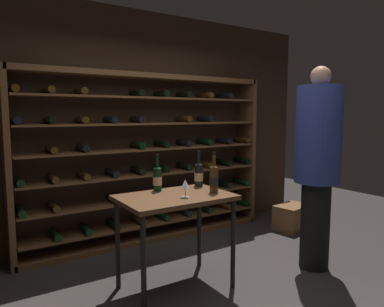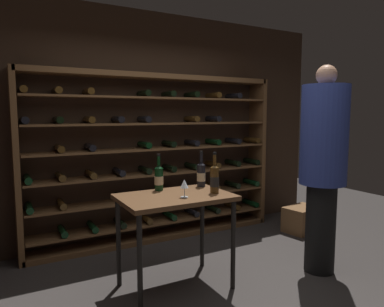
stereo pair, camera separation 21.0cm
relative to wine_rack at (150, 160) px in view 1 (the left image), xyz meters
The scene contains 10 objects.
ground_plane 1.93m from the wine_rack, 93.39° to the right, with size 9.70×9.70×0.00m, color #383330.
back_wall 0.47m from the wine_rack, 114.82° to the left, with size 5.35×0.10×2.85m, color #3D2B1E.
wine_rack is the anchor object (origin of this frame).
tasting_table 1.35m from the wine_rack, 106.61° to the right, with size 0.99×0.65×0.86m.
person_guest_blue_shirt 1.97m from the wine_rack, 58.01° to the right, with size 0.45×0.46×2.05m.
wine_crate 2.12m from the wine_rack, 21.20° to the right, with size 0.48×0.34×0.34m, color brown.
wine_bottle_amber_reserve 1.11m from the wine_rack, 112.65° to the right, with size 0.08×0.08×0.35m.
wine_bottle_red_label 1.38m from the wine_rack, 91.22° to the right, with size 0.08×0.08×0.38m.
wine_bottle_green_slim 1.06m from the wine_rack, 89.18° to the right, with size 0.09×0.09×0.36m.
wine_glass_stemmed_center 1.44m from the wine_rack, 104.06° to the right, with size 0.07×0.07×0.16m.
Camera 1 is at (-1.83, -2.32, 1.58)m, focal length 33.23 mm.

